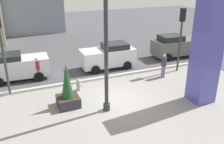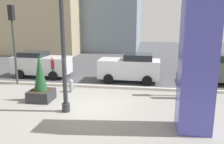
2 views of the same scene
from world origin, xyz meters
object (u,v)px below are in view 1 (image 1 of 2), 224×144
object	(u,v)px
art_pillar_blue	(207,48)
car_curb_east	(176,46)
potted_plant_by_pillar	(68,91)
car_far_lane	(17,66)
lamp_post	(106,47)
car_passing_lane	(108,56)
fire_hydrant	(79,85)
pedestrian_crossing	(164,64)
traffic_light_far_side	(181,30)
traffic_light_corner	(1,41)
pedestrian_by_curb	(38,68)

from	to	relation	value
art_pillar_blue	car_curb_east	xyz separation A→B (m)	(3.40, 7.05, -2.12)
potted_plant_by_pillar	car_far_lane	xyz separation A→B (m)	(-2.32, 4.93, 0.03)
car_curb_east	lamp_post	bearing A→B (deg)	-145.16
car_passing_lane	potted_plant_by_pillar	bearing A→B (deg)	-132.54
car_curb_east	car_passing_lane	bearing A→B (deg)	-177.44
lamp_post	fire_hydrant	bearing A→B (deg)	103.98
lamp_post	pedestrian_crossing	world-z (taller)	lamp_post
traffic_light_far_side	traffic_light_corner	world-z (taller)	traffic_light_corner
lamp_post	fire_hydrant	world-z (taller)	lamp_post
lamp_post	traffic_light_far_side	world-z (taller)	lamp_post
traffic_light_far_side	car_passing_lane	bearing A→B (deg)	150.66
potted_plant_by_pillar	pedestrian_crossing	distance (m)	7.17
fire_hydrant	pedestrian_by_curb	bearing A→B (deg)	129.94
art_pillar_blue	potted_plant_by_pillar	world-z (taller)	art_pillar_blue
art_pillar_blue	traffic_light_far_side	world-z (taller)	art_pillar_blue
car_far_lane	art_pillar_blue	bearing A→B (deg)	-37.11
lamp_post	car_curb_east	distance (m)	10.95
lamp_post	traffic_light_corner	distance (m)	6.10
car_curb_east	pedestrian_crossing	world-z (taller)	car_curb_east
car_curb_east	art_pillar_blue	bearing A→B (deg)	-115.73
traffic_light_far_side	lamp_post	bearing A→B (deg)	-154.61
potted_plant_by_pillar	car_curb_east	bearing A→B (deg)	24.80
fire_hydrant	traffic_light_corner	xyz separation A→B (m)	(-3.95, 1.02, 2.94)
car_curb_east	pedestrian_by_curb	world-z (taller)	car_curb_east
car_passing_lane	car_far_lane	xyz separation A→B (m)	(-6.52, 0.36, -0.01)
art_pillar_blue	traffic_light_far_side	xyz separation A→B (m)	(1.57, 4.25, -0.02)
fire_hydrant	traffic_light_far_side	bearing A→B (deg)	2.93
traffic_light_far_side	pedestrian_crossing	world-z (taller)	traffic_light_far_side
pedestrian_crossing	art_pillar_blue	bearing A→B (deg)	-88.63
pedestrian_crossing	fire_hydrant	bearing A→B (deg)	177.78
car_far_lane	traffic_light_far_side	bearing A→B (deg)	-14.68
art_pillar_blue	pedestrian_by_curb	distance (m)	10.55
fire_hydrant	car_curb_east	distance (m)	10.01
fire_hydrant	car_passing_lane	distance (m)	4.33
art_pillar_blue	fire_hydrant	world-z (taller)	art_pillar_blue
traffic_light_far_side	car_curb_east	world-z (taller)	traffic_light_far_side
art_pillar_blue	traffic_light_far_side	distance (m)	4.53
art_pillar_blue	pedestrian_crossing	xyz separation A→B (m)	(-0.09, 3.63, -2.16)
potted_plant_by_pillar	fire_hydrant	distance (m)	2.03
art_pillar_blue	car_curb_east	distance (m)	8.11
potted_plant_by_pillar	car_passing_lane	size ratio (longest dim) A/B	0.60
lamp_post	pedestrian_by_curb	size ratio (longest dim) A/B	4.38
pedestrian_crossing	pedestrian_by_curb	world-z (taller)	pedestrian_crossing
lamp_post	car_far_lane	distance (m)	7.82
car_passing_lane	pedestrian_by_curb	world-z (taller)	car_passing_lane
art_pillar_blue	pedestrian_by_curb	xyz separation A→B (m)	(-8.15, 6.34, -2.18)
potted_plant_by_pillar	pedestrian_by_curb	distance (m)	4.27
car_passing_lane	fire_hydrant	bearing A→B (deg)	-137.29
fire_hydrant	car_curb_east	world-z (taller)	car_curb_east
traffic_light_far_side	art_pillar_blue	bearing A→B (deg)	-110.32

